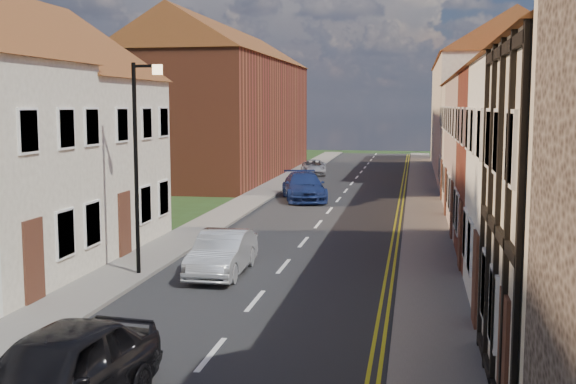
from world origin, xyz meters
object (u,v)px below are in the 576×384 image
car_far (304,187)px  car_distant (314,167)px  lamppost (139,155)px  car_near (56,376)px  car_mid (222,253)px

car_far → car_distant: bearing=81.0°
lamppost → car_distant: bearing=88.9°
car_far → car_distant: car_far is taller
car_distant → lamppost: bearing=-98.3°
car_near → car_far: (-0.26, 26.93, -0.04)m
car_near → car_mid: 10.11m
car_mid → car_near: bearing=-90.3°
lamppost → car_far: size_ratio=1.20×
car_near → car_far: size_ratio=0.90×
car_near → car_far: car_near is taller
car_near → car_distant: size_ratio=1.17×
car_near → car_distant: 40.87m
lamppost → car_mid: size_ratio=1.55×
car_mid → car_distant: bearing=92.2°
car_mid → car_far: (-0.18, 16.82, 0.09)m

